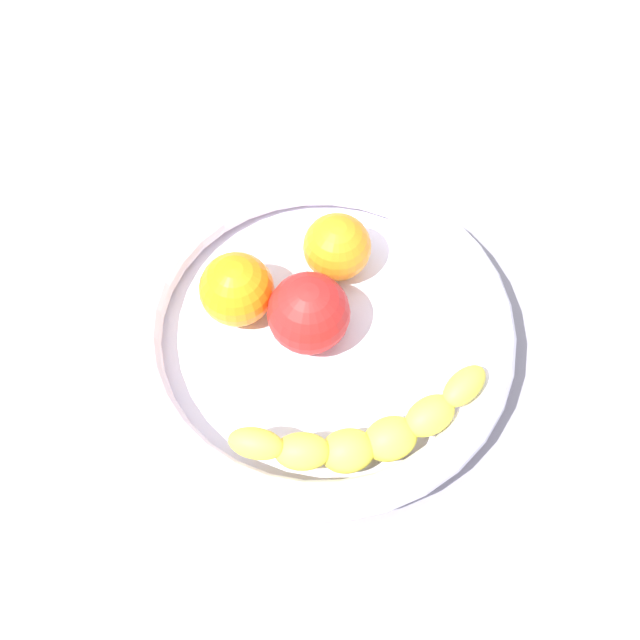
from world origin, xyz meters
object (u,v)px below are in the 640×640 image
at_px(banana_draped_left, 367,434).
at_px(orange_mid_left, 337,247).
at_px(fruit_bowl, 320,332).
at_px(orange_front, 237,289).
at_px(tomato_red, 309,313).

bearing_deg(banana_draped_left, orange_mid_left, 79.25).
distance_m(banana_draped_left, orange_mid_left, 0.18).
height_order(fruit_bowl, orange_front, orange_front).
relative_size(orange_front, tomato_red, 0.92).
bearing_deg(orange_front, banana_draped_left, -68.01).
height_order(banana_draped_left, orange_mid_left, orange_mid_left).
bearing_deg(tomato_red, orange_front, 140.23).
bearing_deg(fruit_bowl, banana_draped_left, -88.01).
distance_m(banana_draped_left, tomato_red, 0.12).
xyz_separation_m(banana_draped_left, orange_mid_left, (0.03, 0.18, 0.00)).
height_order(banana_draped_left, orange_front, orange_front).
bearing_deg(banana_draped_left, fruit_bowl, 91.99).
xyz_separation_m(fruit_bowl, orange_mid_left, (0.04, 0.07, 0.02)).
xyz_separation_m(fruit_bowl, orange_front, (-0.06, 0.05, 0.03)).
distance_m(fruit_bowl, tomato_red, 0.03).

